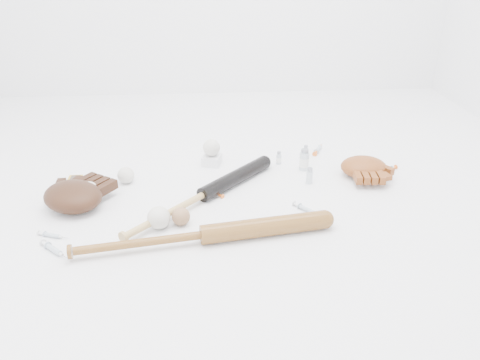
{
  "coord_description": "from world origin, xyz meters",
  "views": [
    {
      "loc": [
        -0.1,
        -1.65,
        0.92
      ],
      "look_at": [
        0.03,
        0.04,
        0.06
      ],
      "focal_mm": 35.0,
      "sensor_mm": 36.0,
      "label": 1
    }
  ],
  "objects": [
    {
      "name": "syringe_1",
      "position": [
        -0.09,
        0.04,
        0.01
      ],
      "size": [
        0.11,
        0.11,
        0.02
      ],
      "primitive_type": null,
      "rotation": [
        0.0,
        0.0,
        2.38
      ],
      "color": "#ADBCC6",
      "rests_on": "ground"
    },
    {
      "name": "baseball_on_pedestal",
      "position": [
        -0.08,
        0.33,
        0.08
      ],
      "size": [
        0.08,
        0.08,
        0.08
      ],
      "primitive_type": "sphere",
      "color": "silver",
      "rests_on": "pedestal"
    },
    {
      "name": "glove_tan",
      "position": [
        0.58,
        0.16,
        0.04
      ],
      "size": [
        0.26,
        0.26,
        0.09
      ],
      "primitive_type": null,
      "rotation": [
        0.0,
        0.0,
        3.06
      ],
      "color": "brown",
      "rests_on": "ground"
    },
    {
      "name": "baseball_upper",
      "position": [
        -0.45,
        0.17,
        0.04
      ],
      "size": [
        0.07,
        0.07,
        0.07
      ],
      "primitive_type": "sphere",
      "color": "silver",
      "rests_on": "ground"
    },
    {
      "name": "vial_2",
      "position": [
        0.33,
        0.11,
        0.04
      ],
      "size": [
        0.03,
        0.03,
        0.07
      ],
      "primitive_type": "cylinder",
      "color": "silver",
      "rests_on": "ground"
    },
    {
      "name": "vial_1",
      "position": [
        0.37,
        0.38,
        0.03
      ],
      "size": [
        0.02,
        0.02,
        0.06
      ],
      "primitive_type": "cylinder",
      "color": "silver",
      "rests_on": "ground"
    },
    {
      "name": "bat_wood",
      "position": [
        -0.12,
        -0.31,
        0.03
      ],
      "size": [
        0.93,
        0.21,
        0.07
      ],
      "primitive_type": null,
      "rotation": [
        0.0,
        0.0,
        0.16
      ],
      "color": "brown",
      "rests_on": "ground"
    },
    {
      "name": "baseball_aged",
      "position": [
        -0.2,
        -0.18,
        0.03
      ],
      "size": [
        0.07,
        0.07,
        0.07
      ],
      "primitive_type": "sphere",
      "color": "#936947",
      "rests_on": "ground"
    },
    {
      "name": "syringe_0",
      "position": [
        -0.65,
        -0.24,
        0.01
      ],
      "size": [
        0.13,
        0.07,
        0.02
      ],
      "primitive_type": null,
      "rotation": [
        0.0,
        0.0,
        -0.35
      ],
      "color": "#ADBCC6",
      "rests_on": "ground"
    },
    {
      "name": "syringe_2",
      "position": [
        0.45,
        0.45,
        0.01
      ],
      "size": [
        0.1,
        0.16,
        0.02
      ],
      "primitive_type": null,
      "rotation": [
        0.0,
        0.0,
        1.1
      ],
      "color": "#ADBCC6",
      "rests_on": "ground"
    },
    {
      "name": "glove_dark",
      "position": [
        -0.62,
        -0.03,
        0.05
      ],
      "size": [
        0.4,
        0.4,
        0.1
      ],
      "primitive_type": null,
      "rotation": [
        0.0,
        0.0,
        -0.61
      ],
      "color": "#321A0D",
      "rests_on": "ground"
    },
    {
      "name": "bat_dark",
      "position": [
        -0.12,
        -0.02,
        0.03
      ],
      "size": [
        0.63,
        0.65,
        0.06
      ],
      "primitive_type": null,
      "rotation": [
        0.0,
        0.0,
        0.81
      ],
      "color": "black",
      "rests_on": "ground"
    },
    {
      "name": "trading_card",
      "position": [
        -0.68,
        0.21,
        0.0
      ],
      "size": [
        0.06,
        0.08,
        0.0
      ],
      "primitive_type": "cube",
      "rotation": [
        0.0,
        0.0,
        0.01
      ],
      "color": "gold",
      "rests_on": "ground"
    },
    {
      "name": "baseball_mid",
      "position": [
        -0.28,
        -0.2,
        0.04
      ],
      "size": [
        0.08,
        0.08,
        0.08
      ],
      "primitive_type": "sphere",
      "color": "silver",
      "rests_on": "ground"
    },
    {
      "name": "syringe_4",
      "position": [
        0.7,
        0.19,
        0.01
      ],
      "size": [
        0.14,
        0.1,
        0.02
      ],
      "primitive_type": null,
      "rotation": [
        0.0,
        0.0,
        3.66
      ],
      "color": "#ADBCC6",
      "rests_on": "ground"
    },
    {
      "name": "syringe_5",
      "position": [
        -0.62,
        -0.33,
        0.01
      ],
      "size": [
        0.14,
        0.13,
        0.02
      ],
      "primitive_type": null,
      "rotation": [
        0.0,
        0.0,
        -0.74
      ],
      "color": "#ADBCC6",
      "rests_on": "ground"
    },
    {
      "name": "vial_3",
      "position": [
        0.33,
        0.24,
        0.05
      ],
      "size": [
        0.04,
        0.04,
        0.1
      ],
      "primitive_type": "cylinder",
      "color": "silver",
      "rests_on": "ground"
    },
    {
      "name": "vial_0",
      "position": [
        0.23,
        0.31,
        0.03
      ],
      "size": [
        0.02,
        0.02,
        0.06
      ],
      "primitive_type": "cylinder",
      "color": "silver",
      "rests_on": "ground"
    },
    {
      "name": "syringe_3",
      "position": [
        0.27,
        -0.13,
        0.01
      ],
      "size": [
        0.12,
        0.13,
        0.02
      ],
      "primitive_type": null,
      "rotation": [
        0.0,
        0.0,
        -0.88
      ],
      "color": "#ADBCC6",
      "rests_on": "ground"
    },
    {
      "name": "baseball_left",
      "position": [
        -0.58,
        0.02,
        0.04
      ],
      "size": [
        0.08,
        0.08,
        0.08
      ],
      "primitive_type": "sphere",
      "color": "silver",
      "rests_on": "ground"
    },
    {
      "name": "pedestal",
      "position": [
        -0.08,
        0.33,
        0.02
      ],
      "size": [
        0.1,
        0.1,
        0.05
      ],
      "primitive_type": "cube",
      "rotation": [
        0.0,
        0.0,
        -0.27
      ],
      "color": "white",
      "rests_on": "ground"
    }
  ]
}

